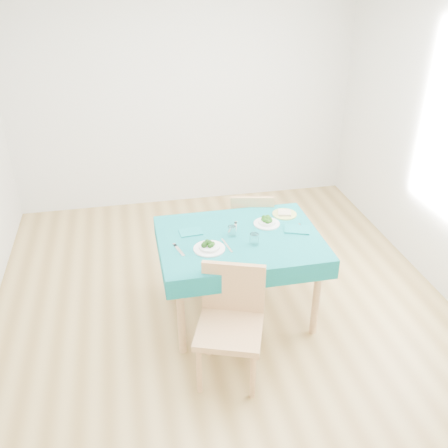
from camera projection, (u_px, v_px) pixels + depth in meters
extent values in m
cube|color=olive|center=(224.00, 309.00, 4.42)|extent=(4.00, 4.50, 0.02)
cube|color=silver|center=(184.00, 93.00, 5.69)|extent=(4.00, 0.02, 2.70)
cube|color=silver|center=(349.00, 394.00, 1.83)|extent=(4.00, 0.02, 2.70)
cube|color=#096265|center=(239.00, 276.00, 4.19)|extent=(1.30, 0.98, 0.76)
cube|color=tan|center=(230.00, 314.00, 3.45)|extent=(0.60, 0.63, 1.14)
cube|color=tan|center=(251.00, 223.00, 4.77)|extent=(0.48, 0.50, 0.98)
cube|color=silver|center=(179.00, 250.00, 3.82)|extent=(0.07, 0.19, 0.00)
cube|color=silver|center=(227.00, 245.00, 3.89)|extent=(0.05, 0.22, 0.00)
cube|color=silver|center=(235.00, 227.00, 4.14)|extent=(0.07, 0.17, 0.00)
cube|color=silver|center=(303.00, 229.00, 4.12)|extent=(0.03, 0.19, 0.00)
cube|color=#0D6D70|center=(191.00, 232.00, 4.06)|extent=(0.19, 0.14, 0.01)
cube|color=#0D6D70|center=(297.00, 229.00, 4.10)|extent=(0.24, 0.21, 0.01)
cylinder|color=white|center=(232.00, 231.00, 4.00)|extent=(0.07, 0.07, 0.08)
cylinder|color=white|center=(254.00, 239.00, 3.88)|extent=(0.07, 0.07, 0.09)
cylinder|color=#C2CA63|center=(284.00, 214.00, 4.34)|extent=(0.21, 0.21, 0.01)
cube|color=beige|center=(285.00, 213.00, 4.33)|extent=(0.13, 0.13, 0.02)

